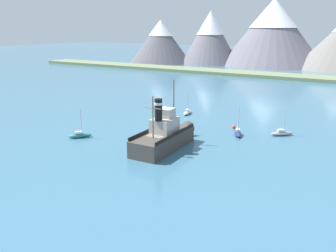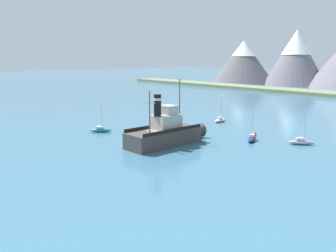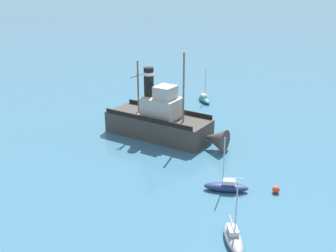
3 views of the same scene
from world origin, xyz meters
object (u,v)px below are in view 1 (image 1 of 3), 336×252
object	(u,v)px
sailboat_white	(187,112)
mooring_buoy	(234,127)
old_tugboat	(165,136)
sailboat_grey	(282,133)
sailboat_teal	(80,135)
sailboat_navy	(238,133)

from	to	relation	value
sailboat_white	mooring_buoy	size ratio (longest dim) A/B	7.84
old_tugboat	sailboat_grey	world-z (taller)	old_tugboat
sailboat_teal	sailboat_navy	bearing A→B (deg)	34.00
old_tugboat	mooring_buoy	xyz separation A→B (m)	(5.06, 15.34, -1.52)
sailboat_grey	sailboat_teal	distance (m)	33.55
old_tugboat	sailboat_white	bearing A→B (deg)	109.43
sailboat_navy	mooring_buoy	world-z (taller)	sailboat_navy
old_tugboat	sailboat_navy	world-z (taller)	old_tugboat
old_tugboat	sailboat_teal	distance (m)	14.95
sailboat_white	mooring_buoy	distance (m)	13.52
sailboat_grey	mooring_buoy	world-z (taller)	sailboat_grey
old_tugboat	mooring_buoy	world-z (taller)	old_tugboat
old_tugboat	sailboat_teal	bearing A→B (deg)	-168.55
mooring_buoy	sailboat_grey	bearing A→B (deg)	0.82
sailboat_navy	sailboat_teal	distance (m)	26.21
sailboat_teal	old_tugboat	bearing A→B (deg)	11.45
sailboat_navy	sailboat_white	xyz separation A→B (m)	(-14.47, 9.07, 0.00)
old_tugboat	sailboat_navy	bearing A→B (deg)	58.60
old_tugboat	sailboat_teal	xyz separation A→B (m)	(-14.59, -2.95, -1.40)
old_tugboat	sailboat_navy	size ratio (longest dim) A/B	2.96
old_tugboat	sailboat_grey	xyz separation A→B (m)	(13.45, 15.46, -1.40)
sailboat_grey	mooring_buoy	xyz separation A→B (m)	(-8.39, -0.12, -0.11)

